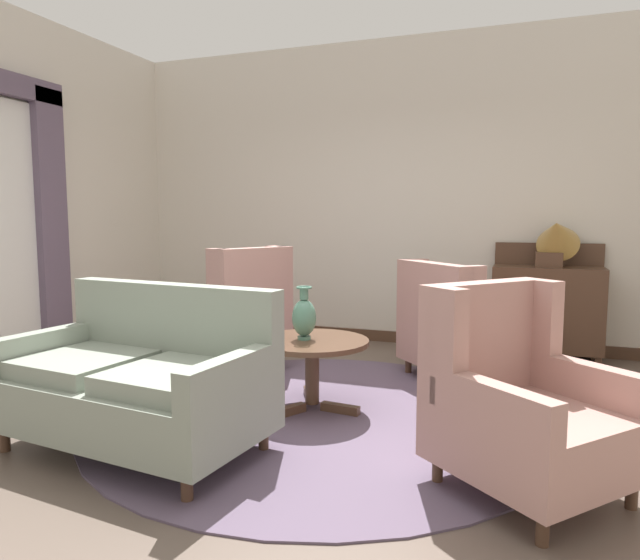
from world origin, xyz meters
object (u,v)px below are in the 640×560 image
(porcelain_vase, at_px, (304,317))
(armchair_back_corner, at_px, (238,320))
(coffee_table, at_px, (312,354))
(side_table, at_px, (474,361))
(armchair_foreground_right, at_px, (460,331))
(armchair_beside_settee, at_px, (520,405))
(gramophone, at_px, (556,237))
(settee, at_px, (139,382))
(sideboard, at_px, (547,307))

(porcelain_vase, height_order, armchair_back_corner, armchair_back_corner)
(coffee_table, height_order, side_table, side_table)
(coffee_table, distance_m, armchair_foreground_right, 1.43)
(armchair_beside_settee, xyz_separation_m, gramophone, (0.24, 2.81, 0.74))
(armchair_back_corner, xyz_separation_m, gramophone, (2.63, 1.30, 0.72))
(settee, bearing_deg, gramophone, 58.80)
(porcelain_vase, relative_size, armchair_beside_settee, 0.33)
(settee, bearing_deg, sideboard, 60.26)
(porcelain_vase, relative_size, armchair_foreground_right, 0.30)
(coffee_table, relative_size, armchair_beside_settee, 0.71)
(armchair_foreground_right, relative_size, side_table, 1.66)
(porcelain_vase, distance_m, settee, 1.20)
(armchair_beside_settee, bearing_deg, armchair_foreground_right, 55.25)
(armchair_beside_settee, distance_m, armchair_foreground_right, 1.95)
(settee, height_order, armchair_foreground_right, armchair_foreground_right)
(armchair_back_corner, xyz_separation_m, sideboard, (2.57, 1.39, 0.05))
(armchair_foreground_right, bearing_deg, armchair_back_corner, 57.21)
(coffee_table, height_order, armchair_foreground_right, armchair_foreground_right)
(porcelain_vase, xyz_separation_m, settee, (-0.66, -0.97, -0.27))
(coffee_table, bearing_deg, side_table, 0.07)
(side_table, bearing_deg, gramophone, 75.46)
(settee, relative_size, armchair_foreground_right, 1.33)
(armchair_beside_settee, bearing_deg, porcelain_vase, 103.08)
(coffee_table, xyz_separation_m, sideboard, (1.59, 2.14, 0.10))
(armchair_beside_settee, relative_size, sideboard, 1.01)
(side_table, bearing_deg, armchair_back_corner, 160.41)
(side_table, bearing_deg, armchair_foreground_right, 100.88)
(settee, bearing_deg, armchair_foreground_right, 59.25)
(porcelain_vase, bearing_deg, armchair_foreground_right, 50.26)
(gramophone, bearing_deg, coffee_table, -128.67)
(coffee_table, xyz_separation_m, settee, (-0.71, -0.98, -0.00))
(settee, height_order, armchair_back_corner, armchair_back_corner)
(settee, xyz_separation_m, side_table, (1.82, 0.99, 0.05))
(armchair_foreground_right, bearing_deg, coffee_table, 97.44)
(gramophone, bearing_deg, porcelain_vase, -129.33)
(side_table, distance_m, gramophone, 2.24)
(coffee_table, relative_size, sideboard, 0.72)
(armchair_beside_settee, relative_size, armchair_foreground_right, 0.91)
(armchair_foreground_right, distance_m, sideboard, 1.24)
(sideboard, bearing_deg, coffee_table, -126.53)
(armchair_beside_settee, distance_m, armchair_back_corner, 2.82)
(armchair_back_corner, bearing_deg, side_table, 96.40)
(porcelain_vase, distance_m, gramophone, 2.72)
(coffee_table, bearing_deg, armchair_back_corner, 142.91)
(armchair_beside_settee, bearing_deg, coffee_table, 101.63)
(armchair_back_corner, bearing_deg, armchair_foreground_right, 127.21)
(settee, bearing_deg, coffee_table, 60.65)
(coffee_table, height_order, armchair_beside_settee, armchair_beside_settee)
(sideboard, xyz_separation_m, gramophone, (0.05, -0.09, 0.67))
(porcelain_vase, height_order, side_table, porcelain_vase)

